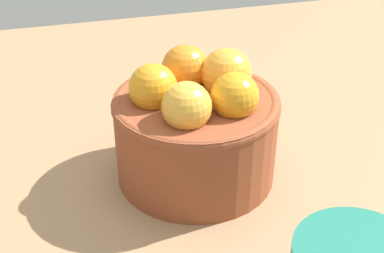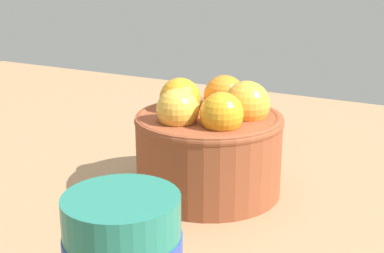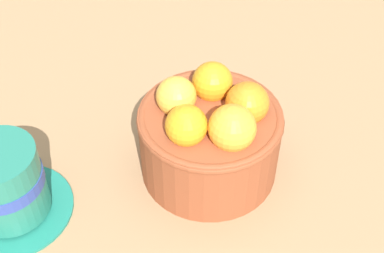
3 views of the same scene
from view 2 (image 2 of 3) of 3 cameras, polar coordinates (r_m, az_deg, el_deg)
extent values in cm
cube|color=#997551|center=(52.55, 1.71, -8.76)|extent=(137.55, 80.06, 4.02)
cylinder|color=brown|center=(50.30, 1.77, -2.90)|extent=(13.43, 13.43, 7.41)
torus|color=brown|center=(49.25, 1.81, 0.71)|extent=(13.63, 13.63, 1.00)
sphere|color=orange|center=(51.98, 2.97, 3.28)|extent=(4.02, 4.02, 4.02)
sphere|color=orange|center=(50.83, -1.27, 2.98)|extent=(3.90, 3.90, 3.90)
sphere|color=gold|center=(47.00, -1.50, 1.77)|extent=(3.78, 3.78, 3.78)
sphere|color=orange|center=(45.77, 3.14, 1.32)|extent=(3.76, 3.76, 3.76)
sphere|color=orange|center=(48.98, 5.78, 2.34)|extent=(4.26, 4.26, 4.26)
cylinder|color=#237260|center=(33.74, -7.27, -12.89)|extent=(7.07, 7.07, 7.20)
cylinder|color=#2D4299|center=(33.53, -7.30, -12.26)|extent=(7.23, 7.23, 1.30)
camera|label=1|loc=(0.32, -53.05, 22.10)|focal=48.85mm
camera|label=3|loc=(0.44, 57.03, 36.13)|focal=49.23mm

